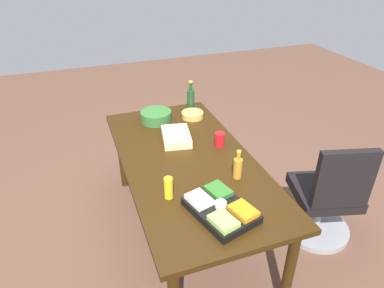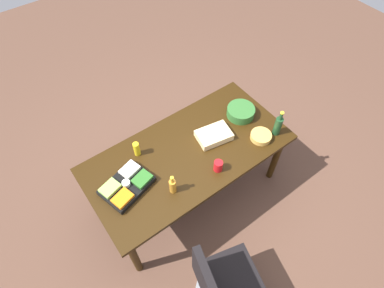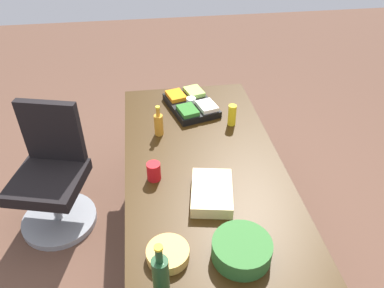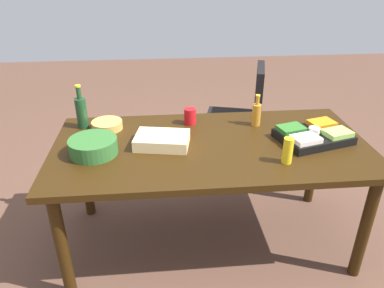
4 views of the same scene
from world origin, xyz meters
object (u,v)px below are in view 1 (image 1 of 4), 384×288
Objects in this scene: chip_bowl at (192,115)px; red_solo_cup at (220,139)px; veggie_tray at (221,209)px; conference_table at (188,168)px; sheet_cake at (176,137)px; dressing_bottle at (238,167)px; wine_bottle at (191,99)px; mustard_bottle at (169,188)px; salad_bowl at (156,116)px; office_chair at (325,202)px.

red_solo_cup is at bearing -176.89° from chip_bowl.
red_solo_cup is (0.74, -0.32, 0.02)m from veggie_tray.
conference_table is 0.72m from chip_bowl.
conference_table is at bearing 108.43° from red_solo_cup.
sheet_cake is 0.69m from dressing_bottle.
chip_bowl is at bearing 165.76° from wine_bottle.
conference_table is at bearing 178.92° from sheet_cake.
mustard_bottle is 0.51m from dressing_bottle.
veggie_tray reaches higher than conference_table.
salad_bowl reaches higher than veggie_tray.
wine_bottle is 1.16m from dressing_bottle.
salad_bowl is (0.04, 0.34, 0.02)m from chip_bowl.
dressing_bottle is (-0.64, -0.24, 0.05)m from sheet_cake.
wine_bottle is 1.46× the size of chip_bowl.
office_chair is 1.33m from sheet_cake.
office_chair is 8.65× the size of red_solo_cup.
salad_bowl is at bearing 107.81° from wine_bottle.
red_solo_cup is (-0.60, -0.37, 0.01)m from salad_bowl.
wine_bottle is at bearing 30.63° from office_chair.
salad_bowl is (1.34, 0.05, 0.01)m from veggie_tray.
dressing_bottle reaches higher than salad_bowl.
veggie_tray is at bearing 102.65° from office_chair.
mustard_bottle is at bearing 44.93° from veggie_tray.
chip_bowl is (0.36, -0.27, -0.01)m from sheet_cake.
conference_table is 12.77× the size of mustard_bottle.
salad_bowl is (0.70, 0.06, 0.13)m from conference_table.
salad_bowl is 2.53× the size of red_solo_cup.
mustard_bottle reaches higher than salad_bowl.
office_chair is (-0.40, -1.04, -0.32)m from conference_table.
salad_bowl is (0.40, 0.07, 0.01)m from sheet_cake.
office_chair is 1.39m from mustard_bottle.
red_solo_cup is at bearing 55.49° from office_chair.
dressing_bottle is (-1.16, 0.07, -0.03)m from wine_bottle.
chip_bowl is at bearing -27.37° from mustard_bottle.
office_chair reaches higher than veggie_tray.
dressing_bottle is (0.05, -0.51, 0.01)m from mustard_bottle.
red_solo_cup reaches higher than sheet_cake.
veggie_tray is at bearing 139.12° from dressing_bottle.
chip_bowl is 0.93× the size of dressing_bottle.
chip_bowl is (1.30, -0.29, -0.01)m from veggie_tray.
veggie_tray is (-0.24, 1.06, 0.44)m from office_chair.
red_solo_cup reaches higher than chip_bowl.
wine_bottle reaches higher than salad_bowl.
red_solo_cup is at bearing -148.25° from salad_bowl.
mustard_bottle is 1.34m from wine_bottle.
dressing_bottle reaches higher than office_chair.
dressing_bottle is at bearing -159.23° from sheet_cake.
conference_table is at bearing 36.12° from dressing_bottle.
office_chair is at bearing -144.18° from chip_bowl.
conference_table is 0.35m from red_solo_cup.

